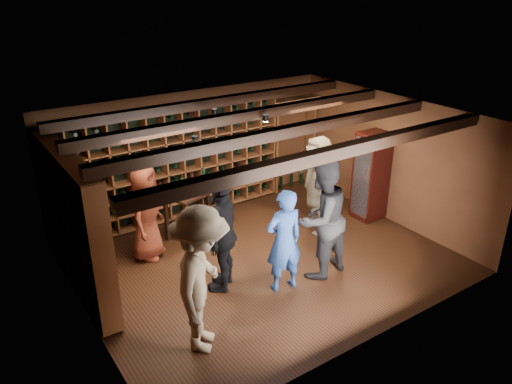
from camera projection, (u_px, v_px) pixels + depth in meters
ground at (263, 260)px, 8.65m from camera, size 6.00×6.00×0.00m
room_shell at (262, 124)px, 7.72m from camera, size 6.00×6.00×6.00m
wine_rack_back at (173, 164)px, 9.70m from camera, size 4.65×0.30×2.20m
wine_rack_left at (75, 224)px, 7.37m from camera, size 0.30×2.65×2.20m
crate_shelf at (294, 121)px, 11.02m from camera, size 1.20×0.32×2.07m
display_cabinet at (371, 178)px, 9.85m from camera, size 0.55×0.50×1.75m
man_blue_shirt at (284, 241)px, 7.56m from camera, size 0.66×0.48×1.68m
man_grey_suit at (321, 218)px, 7.87m from camera, size 1.08×0.89×2.01m
guest_red_floral at (146, 212)px, 8.42m from camera, size 0.97×0.98×1.71m
guest_woman_black at (222, 233)px, 7.56m from camera, size 1.09×1.11×1.88m
guest_khaki at (201, 280)px, 6.27m from camera, size 1.40×1.48×2.02m
guest_beige at (317, 183)px, 9.40m from camera, size 0.99×1.80×1.85m
tasting_table at (197, 194)px, 9.23m from camera, size 1.36×0.98×1.21m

